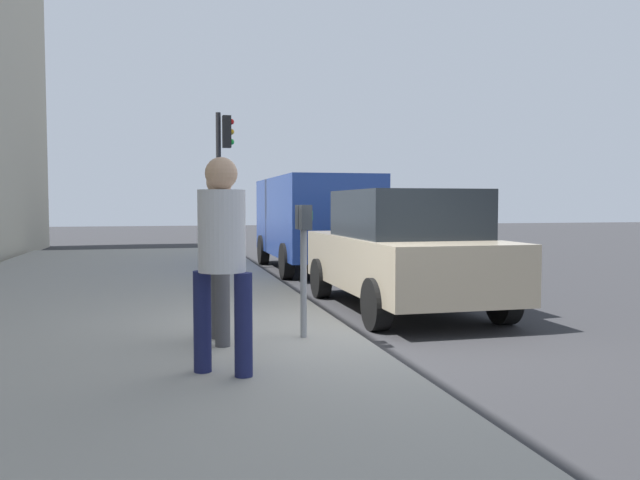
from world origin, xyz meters
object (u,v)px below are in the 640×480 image
(parked_van_far, at_px, (313,217))
(parked_sedan_near, at_px, (403,250))
(pedestrian_at_meter, at_px, (220,241))
(parking_meter, at_px, (304,242))
(pedestrian_bystander, at_px, (222,246))
(traffic_signal, at_px, (223,162))

(parked_van_far, bearing_deg, parked_sedan_near, -180.00)
(pedestrian_at_meter, distance_m, parked_sedan_near, 3.67)
(parked_sedan_near, height_order, parked_van_far, parked_van_far)
(parking_meter, distance_m, pedestrian_bystander, 1.61)
(parked_sedan_near, bearing_deg, parking_meter, 138.62)
(pedestrian_bystander, bearing_deg, parked_sedan_near, -4.31)
(parked_van_far, relative_size, traffic_signal, 1.45)
(parked_sedan_near, bearing_deg, parked_van_far, 0.00)
(parking_meter, bearing_deg, pedestrian_at_meter, 92.50)
(parked_sedan_near, distance_m, parked_van_far, 5.89)
(pedestrian_at_meter, relative_size, parked_sedan_near, 0.40)
(pedestrian_at_meter, bearing_deg, traffic_signal, 83.22)
(parking_meter, relative_size, pedestrian_bystander, 0.78)
(parked_van_far, bearing_deg, parking_meter, 166.33)
(pedestrian_at_meter, xyz_separation_m, parked_van_far, (8.16, -2.86, 0.06))
(pedestrian_at_meter, relative_size, traffic_signal, 0.49)
(pedestrian_bystander, distance_m, parked_van_far, 9.85)
(pedestrian_bystander, relative_size, traffic_signal, 0.50)
(pedestrian_at_meter, bearing_deg, parked_sedan_near, 37.01)
(parked_van_far, xyz_separation_m, traffic_signal, (0.78, 2.05, 1.32))
(pedestrian_at_meter, xyz_separation_m, parked_sedan_near, (2.28, -2.86, -0.30))
(pedestrian_at_meter, distance_m, pedestrian_bystander, 1.25)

